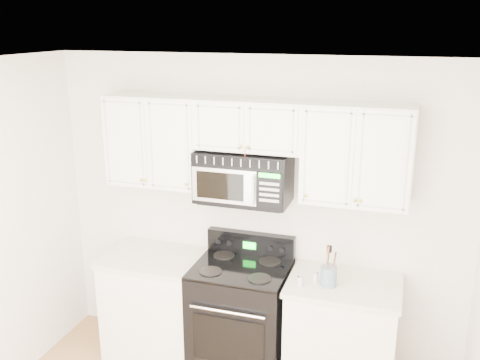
% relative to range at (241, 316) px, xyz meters
% --- Properties ---
extents(room, '(3.51, 3.51, 2.61)m').
position_rel_range_xyz_m(room, '(0.03, -1.43, 0.82)').
color(room, '#9D6C43').
rests_on(room, ground).
extents(base_cabinet_left, '(0.86, 0.65, 0.92)m').
position_rel_range_xyz_m(base_cabinet_left, '(-0.77, 0.01, -0.06)').
color(base_cabinet_left, silver).
rests_on(base_cabinet_left, ground).
extents(base_cabinet_right, '(0.86, 0.65, 0.92)m').
position_rel_range_xyz_m(base_cabinet_right, '(0.83, 0.01, -0.06)').
color(base_cabinet_right, silver).
rests_on(base_cabinet_right, ground).
extents(range, '(0.76, 0.69, 1.12)m').
position_rel_range_xyz_m(range, '(0.00, 0.00, 0.00)').
color(range, black).
rests_on(range, ground).
extents(upper_cabinets, '(2.44, 0.37, 0.75)m').
position_rel_range_xyz_m(upper_cabinets, '(0.03, 0.16, 1.45)').
color(upper_cabinets, silver).
rests_on(upper_cabinets, ground).
extents(microwave, '(0.75, 0.42, 0.41)m').
position_rel_range_xyz_m(microwave, '(-0.02, 0.13, 1.17)').
color(microwave, black).
rests_on(microwave, ground).
extents(utensil_crock, '(0.12, 0.12, 0.33)m').
position_rel_range_xyz_m(utensil_crock, '(0.72, -0.08, 0.52)').
color(utensil_crock, slate).
rests_on(utensil_crock, base_cabinet_right).
extents(shaker_salt, '(0.04, 0.04, 0.10)m').
position_rel_range_xyz_m(shaker_salt, '(0.62, -0.06, 0.48)').
color(shaker_salt, '#BAB8C8').
rests_on(shaker_salt, base_cabinet_right).
extents(shaker_pepper, '(0.04, 0.04, 0.09)m').
position_rel_range_xyz_m(shaker_pepper, '(0.52, -0.16, 0.48)').
color(shaker_pepper, '#BAB8C8').
rests_on(shaker_pepper, base_cabinet_right).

